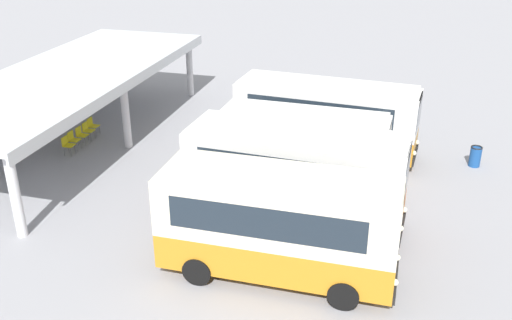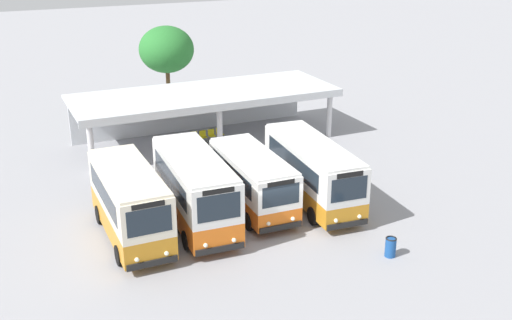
% 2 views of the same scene
% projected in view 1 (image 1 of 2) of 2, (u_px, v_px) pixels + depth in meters
% --- Properties ---
extents(ground_plane, '(180.00, 180.00, 0.00)m').
position_uv_depth(ground_plane, '(364.00, 191.00, 22.84)').
color(ground_plane, '#939399').
extents(city_bus_nearest_orange, '(2.42, 7.14, 3.39)m').
position_uv_depth(city_bus_nearest_orange, '(278.00, 222.00, 17.04)').
color(city_bus_nearest_orange, black).
rests_on(city_bus_nearest_orange, ground).
extents(city_bus_second_in_row, '(2.76, 7.66, 3.48)m').
position_uv_depth(city_bus_second_in_row, '(295.00, 174.00, 19.86)').
color(city_bus_second_in_row, black).
rests_on(city_bus_second_in_row, ground).
extents(city_bus_middle_cream, '(2.51, 6.80, 2.97)m').
position_uv_depth(city_bus_middle_cream, '(302.00, 145.00, 22.85)').
color(city_bus_middle_cream, black).
rests_on(city_bus_middle_cream, ground).
extents(city_bus_fourth_amber, '(2.85, 8.14, 3.26)m').
position_uv_depth(city_bus_fourth_amber, '(326.00, 115.00, 25.49)').
color(city_bus_fourth_amber, black).
rests_on(city_bus_fourth_amber, ground).
extents(terminal_canopy, '(17.31, 6.33, 3.40)m').
position_uv_depth(terminal_canopy, '(57.00, 85.00, 26.57)').
color(terminal_canopy, silver).
rests_on(terminal_canopy, ground).
extents(waiting_chair_end_by_column, '(0.45, 0.45, 0.86)m').
position_uv_depth(waiting_chair_end_by_column, '(67.00, 144.00, 25.85)').
color(waiting_chair_end_by_column, slate).
rests_on(waiting_chair_end_by_column, ground).
extents(waiting_chair_second_from_end, '(0.45, 0.45, 0.86)m').
position_uv_depth(waiting_chair_second_from_end, '(73.00, 139.00, 26.40)').
color(waiting_chair_second_from_end, slate).
rests_on(waiting_chair_second_from_end, ground).
extents(waiting_chair_middle_seat, '(0.45, 0.45, 0.86)m').
position_uv_depth(waiting_chair_middle_seat, '(81.00, 134.00, 26.92)').
color(waiting_chair_middle_seat, slate).
rests_on(waiting_chair_middle_seat, ground).
extents(waiting_chair_fourth_seat, '(0.45, 0.45, 0.86)m').
position_uv_depth(waiting_chair_fourth_seat, '(87.00, 129.00, 27.46)').
color(waiting_chair_fourth_seat, slate).
rests_on(waiting_chair_fourth_seat, ground).
extents(waiting_chair_fifth_seat, '(0.45, 0.45, 0.86)m').
position_uv_depth(waiting_chair_fifth_seat, '(92.00, 125.00, 28.01)').
color(waiting_chair_fifth_seat, slate).
rests_on(waiting_chair_fifth_seat, ground).
extents(litter_bin_apron, '(0.49, 0.49, 0.90)m').
position_uv_depth(litter_bin_apron, '(475.00, 156.00, 24.78)').
color(litter_bin_apron, '#19478C').
rests_on(litter_bin_apron, ground).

